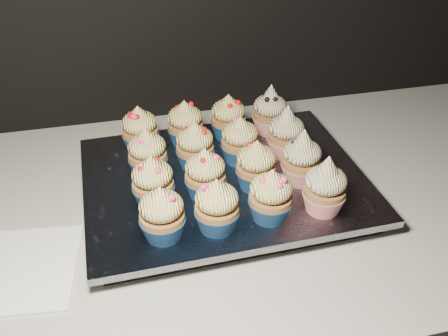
# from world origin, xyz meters

# --- Properties ---
(worktop) EXTENTS (2.44, 0.64, 0.04)m
(worktop) POSITION_xyz_m (0.00, 1.70, 0.88)
(worktop) COLOR beige
(worktop) RESTS_ON cabinet
(napkin) EXTENTS (0.18, 0.18, 0.00)m
(napkin) POSITION_xyz_m (-0.19, 1.60, 0.90)
(napkin) COLOR white
(napkin) RESTS_ON worktop
(baking_tray) EXTENTS (0.42, 0.32, 0.02)m
(baking_tray) POSITION_xyz_m (0.13, 1.71, 0.91)
(baking_tray) COLOR black
(baking_tray) RESTS_ON worktop
(foil_lining) EXTENTS (0.46, 0.36, 0.01)m
(foil_lining) POSITION_xyz_m (0.13, 1.71, 0.93)
(foil_lining) COLOR silver
(foil_lining) RESTS_ON baking_tray
(cupcake_0) EXTENTS (0.06, 0.06, 0.08)m
(cupcake_0) POSITION_xyz_m (0.02, 1.59, 0.97)
(cupcake_0) COLOR navy
(cupcake_0) RESTS_ON foil_lining
(cupcake_1) EXTENTS (0.06, 0.06, 0.08)m
(cupcake_1) POSITION_xyz_m (0.09, 1.59, 0.97)
(cupcake_1) COLOR navy
(cupcake_1) RESTS_ON foil_lining
(cupcake_2) EXTENTS (0.06, 0.06, 0.08)m
(cupcake_2) POSITION_xyz_m (0.17, 1.59, 0.97)
(cupcake_2) COLOR navy
(cupcake_2) RESTS_ON foil_lining
(cupcake_3) EXTENTS (0.06, 0.06, 0.10)m
(cupcake_3) POSITION_xyz_m (0.25, 1.59, 0.97)
(cupcake_3) COLOR red
(cupcake_3) RESTS_ON foil_lining
(cupcake_4) EXTENTS (0.06, 0.06, 0.08)m
(cupcake_4) POSITION_xyz_m (0.01, 1.67, 0.97)
(cupcake_4) COLOR navy
(cupcake_4) RESTS_ON foil_lining
(cupcake_5) EXTENTS (0.06, 0.06, 0.08)m
(cupcake_5) POSITION_xyz_m (0.09, 1.67, 0.97)
(cupcake_5) COLOR navy
(cupcake_5) RESTS_ON foil_lining
(cupcake_6) EXTENTS (0.06, 0.06, 0.08)m
(cupcake_6) POSITION_xyz_m (0.17, 1.67, 0.97)
(cupcake_6) COLOR navy
(cupcake_6) RESTS_ON foil_lining
(cupcake_7) EXTENTS (0.06, 0.06, 0.10)m
(cupcake_7) POSITION_xyz_m (0.25, 1.67, 0.97)
(cupcake_7) COLOR red
(cupcake_7) RESTS_ON foil_lining
(cupcake_8) EXTENTS (0.06, 0.06, 0.08)m
(cupcake_8) POSITION_xyz_m (0.01, 1.75, 0.97)
(cupcake_8) COLOR navy
(cupcake_8) RESTS_ON foil_lining
(cupcake_9) EXTENTS (0.06, 0.06, 0.08)m
(cupcake_9) POSITION_xyz_m (0.09, 1.75, 0.97)
(cupcake_9) COLOR navy
(cupcake_9) RESTS_ON foil_lining
(cupcake_10) EXTENTS (0.06, 0.06, 0.08)m
(cupcake_10) POSITION_xyz_m (0.17, 1.75, 0.97)
(cupcake_10) COLOR navy
(cupcake_10) RESTS_ON foil_lining
(cupcake_11) EXTENTS (0.06, 0.06, 0.10)m
(cupcake_11) POSITION_xyz_m (0.25, 1.75, 0.97)
(cupcake_11) COLOR red
(cupcake_11) RESTS_ON foil_lining
(cupcake_12) EXTENTS (0.06, 0.06, 0.08)m
(cupcake_12) POSITION_xyz_m (0.01, 1.82, 0.97)
(cupcake_12) COLOR navy
(cupcake_12) RESTS_ON foil_lining
(cupcake_13) EXTENTS (0.06, 0.06, 0.08)m
(cupcake_13) POSITION_xyz_m (0.09, 1.83, 0.97)
(cupcake_13) COLOR navy
(cupcake_13) RESTS_ON foil_lining
(cupcake_14) EXTENTS (0.06, 0.06, 0.08)m
(cupcake_14) POSITION_xyz_m (0.17, 1.83, 0.97)
(cupcake_14) COLOR navy
(cupcake_14) RESTS_ON foil_lining
(cupcake_15) EXTENTS (0.06, 0.06, 0.10)m
(cupcake_15) POSITION_xyz_m (0.25, 1.83, 0.97)
(cupcake_15) COLOR red
(cupcake_15) RESTS_ON foil_lining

